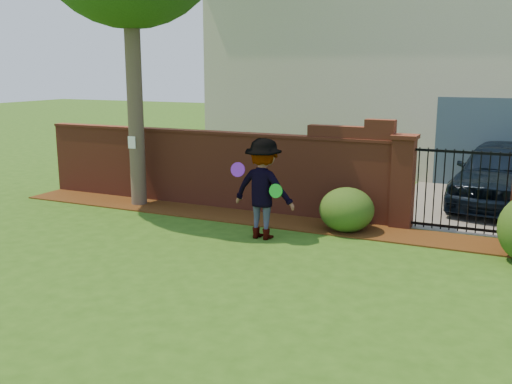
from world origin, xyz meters
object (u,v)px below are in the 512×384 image
at_px(car, 499,175).
at_px(frisbee_green, 276,191).
at_px(man, 262,189).
at_px(frisbee_purple, 238,170).

distance_m(car, frisbee_green, 5.94).
bearing_deg(frisbee_green, man, 153.97).
distance_m(man, frisbee_purple, 0.58).
xyz_separation_m(car, frisbee_green, (-3.56, -4.75, 0.21)).
xyz_separation_m(car, frisbee_purple, (-4.32, -4.77, 0.55)).
distance_m(car, man, 6.03).
bearing_deg(frisbee_green, car, 53.16).
bearing_deg(car, frisbee_purple, -125.78).
bearing_deg(frisbee_purple, car, 47.88).
bearing_deg(man, frisbee_green, 157.70).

